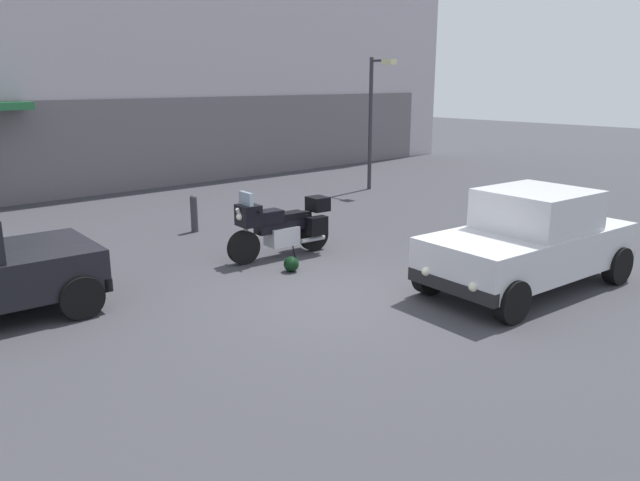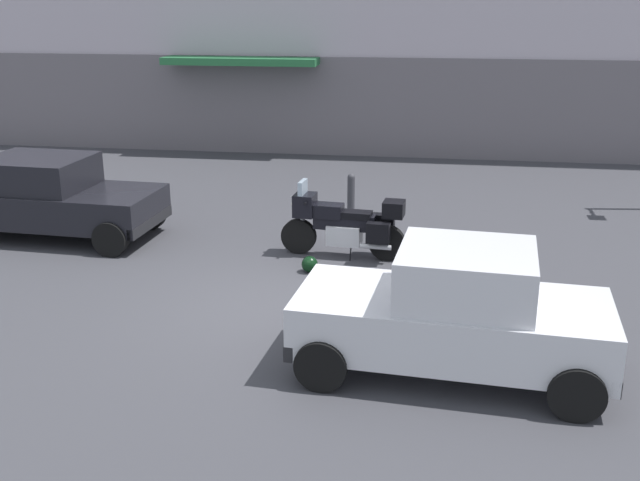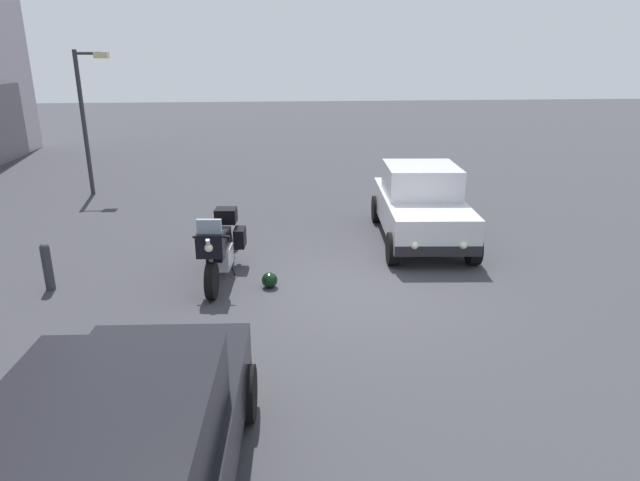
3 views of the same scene
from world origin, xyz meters
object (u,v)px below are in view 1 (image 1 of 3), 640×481
streetlamp_curbside (375,109)px  bollard_curbside (194,212)px  helmet (291,264)px  car_hatchback_near (530,241)px  motorcycle (282,226)px

streetlamp_curbside → bollard_curbside: (-7.07, -1.13, -2.04)m
helmet → car_hatchback_near: bearing=-54.6°
motorcycle → car_hatchback_near: size_ratio=0.57×
helmet → bollard_curbside: bearing=85.9°
car_hatchback_near → streetlamp_curbside: 9.77m
car_hatchback_near → helmet: bearing=-49.9°
motorcycle → bollard_curbside: size_ratio=2.65×
motorcycle → car_hatchback_near: 4.57m
streetlamp_curbside → bollard_curbside: bearing=-170.9°
helmet → bollard_curbside: bollard_curbside is taller
motorcycle → helmet: 1.12m
helmet → bollard_curbside: 3.83m
streetlamp_curbside → helmet: bearing=-146.1°
streetlamp_curbside → motorcycle: bearing=-149.4°
helmet → car_hatchback_near: size_ratio=0.07×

